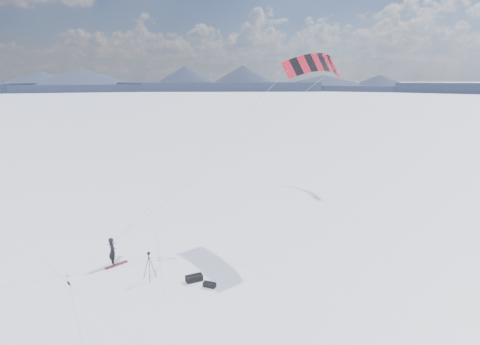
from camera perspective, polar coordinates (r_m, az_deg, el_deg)
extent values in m
plane|color=white|center=(22.83, -12.89, -15.46)|extent=(1800.00, 1800.00, 0.00)
cube|color=#171E31|center=(336.97, 17.99, 11.39)|extent=(152.40, 113.97, 5.75)
cone|color=#171E31|center=(336.92, 18.02, 11.88)|extent=(87.43, 87.43, 8.00)
cube|color=#171E31|center=(339.62, -1.31, 12.04)|extent=(155.54, 70.36, 5.75)
cone|color=#171E31|center=(339.57, -1.31, 12.52)|extent=(74.14, 74.14, 8.00)
cube|color=#171E31|center=(340.04, -20.51, 11.21)|extent=(155.54, 70.36, 5.75)
cone|color=#171E31|center=(339.99, -20.55, 11.70)|extent=(74.14, 74.14, 8.00)
cube|color=silver|center=(20.36, -28.53, -20.71)|extent=(6.00, 0.12, 0.01)
cube|color=silver|center=(21.80, -22.19, -17.64)|extent=(3.52, 7.29, 0.01)
cube|color=silver|center=(23.49, -16.87, -14.82)|extent=(6.45, 7.79, 0.01)
cube|color=silver|center=(25.40, -12.42, -12.31)|extent=(11.66, 3.07, 0.01)
cube|color=silver|center=(20.38, -7.85, -19.02)|extent=(1.27, 5.91, 0.01)
imported|color=black|center=(25.69, -17.56, -12.34)|extent=(0.61, 0.73, 1.70)
cube|color=maroon|center=(25.53, -17.16, -12.44)|extent=(1.32, 1.07, 0.04)
cylinder|color=black|center=(23.23, -12.33, -12.95)|extent=(0.38, 0.25, 1.40)
cylinder|color=black|center=(23.24, -13.20, -12.99)|extent=(0.39, 0.23, 1.40)
cylinder|color=black|center=(22.97, -12.76, -13.30)|extent=(0.05, 0.43, 1.40)
cylinder|color=black|center=(22.93, -12.83, -11.94)|extent=(0.04, 0.04, 0.39)
cube|color=black|center=(22.82, -12.86, -11.36)|extent=(0.11, 0.11, 0.06)
cube|color=black|center=(22.78, -12.88, -11.13)|extent=(0.17, 0.16, 0.11)
cylinder|color=black|center=(22.87, -12.87, -11.03)|extent=(0.08, 0.11, 0.08)
cube|color=black|center=(22.83, -6.54, -14.69)|extent=(0.99, 0.64, 0.34)
cylinder|color=black|center=(22.74, -6.55, -14.27)|extent=(0.85, 0.30, 0.09)
cube|color=black|center=(22.22, -4.37, -15.63)|extent=(0.74, 0.63, 0.25)
cylinder|color=black|center=(22.15, -4.37, -15.30)|extent=(0.58, 0.40, 0.08)
cube|color=red|center=(28.01, 13.36, 14.23)|extent=(0.99, 0.95, 1.45)
cube|color=black|center=(28.62, 13.04, 14.63)|extent=(0.89, 0.96, 1.40)
cube|color=red|center=(29.21, 12.53, 14.91)|extent=(0.90, 0.96, 1.35)
cube|color=black|center=(29.78, 11.86, 15.09)|extent=(0.99, 0.96, 1.29)
cube|color=red|center=(30.31, 11.05, 15.15)|extent=(1.08, 0.96, 1.22)
cube|color=black|center=(30.79, 10.13, 15.09)|extent=(1.15, 0.93, 1.29)
cube|color=red|center=(31.20, 9.14, 14.94)|extent=(1.22, 0.89, 1.35)
cube|color=black|center=(31.54, 8.09, 14.68)|extent=(1.28, 0.83, 1.40)
cube|color=red|center=(31.78, 7.03, 14.34)|extent=(1.32, 0.75, 1.45)
cylinder|color=#97989A|center=(25.07, -1.49, 3.05)|extent=(14.60, 2.70, 10.17)
cylinder|color=#97989A|center=(27.22, -4.02, 3.85)|extent=(12.91, 7.35, 10.17)
cylinder|color=black|center=(25.17, -17.78, -9.65)|extent=(0.53, 0.22, 0.03)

